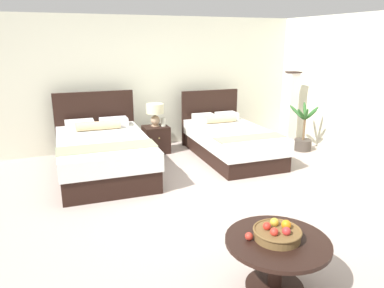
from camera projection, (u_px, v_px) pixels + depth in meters
ground_plane at (209, 201)px, 4.91m from camera, size 9.95×9.47×0.02m
wall_back at (148, 83)px, 7.18m from camera, size 9.95×0.12×2.51m
wall_side_right at (374, 91)px, 6.06m from camera, size 0.12×5.07×2.51m
bed_near_window at (103, 153)px, 5.84m from camera, size 1.46×2.26×1.18m
bed_near_corner at (230, 141)px, 6.66m from camera, size 1.24×2.17×1.10m
nightstand at (156, 139)px, 6.91m from camera, size 0.46×0.43×0.51m
table_lamp at (155, 111)px, 6.78m from camera, size 0.33×0.33×0.43m
vase at (163, 122)px, 6.84m from camera, size 0.09×0.09×0.16m
coffee_table at (277, 252)px, 3.09m from camera, size 0.88×0.88×0.47m
fruit_bowl at (277, 233)px, 3.06m from camera, size 0.41×0.41×0.15m
loose_apple at (249, 236)px, 3.04m from camera, size 0.07×0.07×0.07m
floor_lamp_corner at (291, 108)px, 7.47m from camera, size 0.24×0.24×1.46m
potted_palm at (303, 137)px, 7.05m from camera, size 0.54×0.56×0.93m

